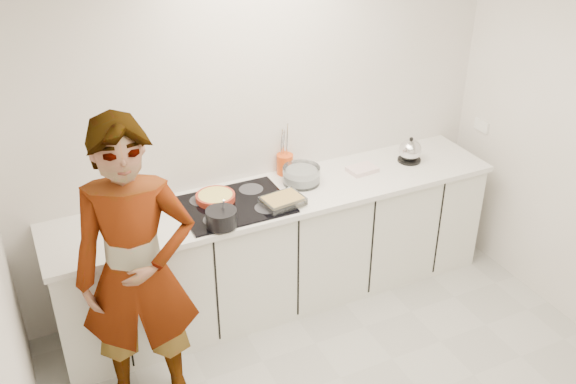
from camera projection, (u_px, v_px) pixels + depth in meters
name	position (u px, v px, depth m)	size (l,w,h in m)	color
wall_back	(261.00, 125.00, 4.52)	(3.60, 0.00, 2.60)	beige
wall_left	(8.00, 344.00, 2.59)	(0.00, 3.20, 2.60)	beige
base_cabinets	(281.00, 250.00, 4.69)	(3.20, 0.58, 0.87)	white
countertop	(280.00, 196.00, 4.47)	(3.24, 0.64, 0.04)	white
hob	(234.00, 205.00, 4.31)	(0.72, 0.54, 0.01)	black
tart_dish	(215.00, 197.00, 4.34)	(0.32, 0.32, 0.04)	#A9311E
saucepan	(221.00, 218.00, 4.04)	(0.25, 0.25, 0.19)	black
baking_dish	(283.00, 200.00, 4.29)	(0.30, 0.23, 0.05)	silver
mixing_bowl	(301.00, 176.00, 4.57)	(0.32, 0.32, 0.12)	silver
tea_towel	(362.00, 169.00, 4.74)	(0.21, 0.15, 0.03)	white
kettle	(410.00, 151.00, 4.86)	(0.20, 0.20, 0.20)	black
utensil_crock	(285.00, 164.00, 4.69)	(0.12, 0.12, 0.15)	#DF4B13
cook	(137.00, 273.00, 3.60)	(0.69, 0.45, 1.88)	white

